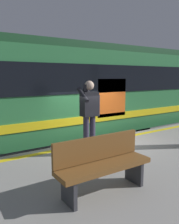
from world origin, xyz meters
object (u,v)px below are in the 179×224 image
at_px(train_carriage, 32,90).
at_px(handbag, 105,144).
at_px(passenger, 89,111).
at_px(bench, 102,162).

height_order(train_carriage, handbag, train_carriage).
bearing_deg(passenger, bench, 63.25).
distance_m(handbag, bench, 2.07).
xyz_separation_m(passenger, bench, (0.82, 1.63, -0.55)).
distance_m(train_carriage, bench, 4.76).
bearing_deg(train_carriage, handbag, 104.00).
xyz_separation_m(passenger, handbag, (-0.46, 0.03, -0.87)).
bearing_deg(bench, train_carriage, -96.37).
bearing_deg(handbag, bench, 51.32).
height_order(train_carriage, bench, train_carriage).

